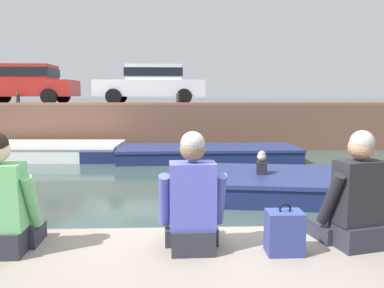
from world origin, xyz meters
name	(u,v)px	position (x,y,z in m)	size (l,w,h in m)	color
ground_plane	(191,185)	(0.00, 5.27, 0.00)	(400.00, 400.00, 0.00)	#384C47
far_quay_wall	(185,122)	(0.00, 13.54, 0.87)	(60.00, 6.00, 1.74)	brown
far_wall_coping	(186,104)	(0.00, 10.66, 1.78)	(60.00, 0.24, 0.08)	brown
boat_moored_west_white	(53,151)	(-4.47, 9.09, 0.25)	(6.00, 2.20, 0.51)	white
boat_moored_central_navy	(200,153)	(0.41, 8.55, 0.22)	(6.93, 1.99, 0.45)	navy
motorboat_passing	(331,186)	(2.87, 4.08, 0.24)	(7.12, 3.04, 0.95)	navy
car_leftmost_red	(26,83)	(-6.35, 11.89, 2.59)	(4.01, 2.01, 1.54)	#B2231E
car_left_inner_white	(152,83)	(-1.34, 11.89, 2.59)	(4.35, 1.96, 1.54)	white
mooring_bollard_west	(18,98)	(-6.23, 10.79, 1.98)	(0.15, 0.15, 0.45)	#2D2B28
mooring_bollard_mid	(178,98)	(-0.29, 10.79, 1.98)	(0.15, 0.15, 0.45)	#2D2B28
person_seated_left	(3,207)	(-1.67, -0.50, 1.25)	(0.54, 0.53, 0.96)	#282833
person_seated_right	(192,204)	(-0.18, -0.49, 1.25)	(0.54, 0.53, 0.96)	#282833
person_seated_middle	(354,202)	(1.15, -0.46, 1.25)	(0.58, 0.60, 0.96)	#282833
bottle_drink	(172,232)	(-0.34, -0.38, 0.98)	(0.06, 0.06, 0.20)	#E07F6B
backpack_on_ledge	(284,232)	(0.54, -0.59, 1.05)	(0.28, 0.24, 0.41)	navy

